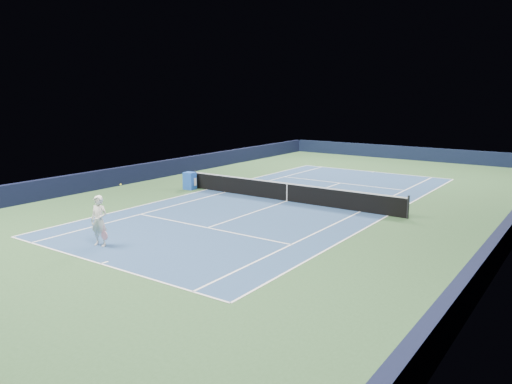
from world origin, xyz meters
The scene contains 18 objects.
ground centered at (0.00, 0.00, 0.00)m, with size 40.00×40.00×0.00m, color #2C4D2A.
wall_far centered at (0.00, 19.82, 0.55)m, with size 22.00×0.35×1.10m, color black.
wall_left centered at (-10.82, 0.00, 0.55)m, with size 0.35×40.00×1.10m, color black.
court_surface centered at (0.00, 0.00, 0.00)m, with size 10.97×23.77×0.01m, color navy.
baseline_far centered at (0.00, 11.88, 0.01)m, with size 10.97×0.08×0.00m, color white.
baseline_near centered at (0.00, -11.88, 0.01)m, with size 10.97×0.08×0.00m, color white.
sideline_doubles_right centered at (5.49, 0.00, 0.01)m, with size 0.08×23.77×0.00m, color white.
sideline_doubles_left centered at (-5.49, 0.00, 0.01)m, with size 0.08×23.77×0.00m, color white.
sideline_singles_right centered at (4.12, 0.00, 0.01)m, with size 0.08×23.77×0.00m, color white.
sideline_singles_left centered at (-4.12, 0.00, 0.01)m, with size 0.08×23.77×0.00m, color white.
service_line_far centered at (0.00, 6.40, 0.01)m, with size 8.23×0.08×0.00m, color white.
service_line_near centered at (0.00, -6.40, 0.01)m, with size 8.23×0.08×0.00m, color white.
center_service_line centered at (0.00, 0.00, 0.01)m, with size 0.08×12.80×0.00m, color white.
center_mark_far centered at (0.00, 11.73, 0.01)m, with size 0.08×0.30×0.00m, color white.
center_mark_near centered at (0.00, -11.73, 0.01)m, with size 0.08×0.30×0.00m, color white.
tennis_net centered at (0.00, 0.00, 0.50)m, with size 12.90×0.10×1.07m.
sponsor_cube centered at (-6.40, -0.49, 0.50)m, with size 0.67×0.62×1.01m.
tennis_player centered at (-1.66, -10.58, 0.95)m, with size 0.88×1.34×2.21m.
Camera 1 is at (13.32, -21.88, 5.65)m, focal length 35.00 mm.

